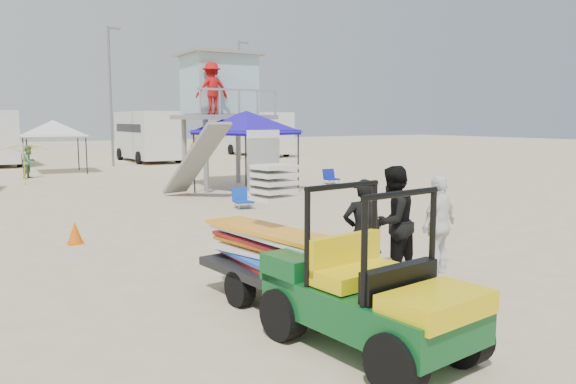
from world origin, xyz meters
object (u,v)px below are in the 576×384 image
surf_trailer (271,240)px  lifeguard_tower (219,90)px  utility_cart (369,278)px  canopy_blue (246,115)px  man_left (362,234)px

surf_trailer → lifeguard_tower: 14.77m
utility_cart → surf_trailer: bearing=89.9°
utility_cart → canopy_blue: 15.04m
canopy_blue → utility_cart: bearing=-111.4°
utility_cart → canopy_blue: canopy_blue is taller
lifeguard_tower → canopy_blue: size_ratio=1.41×
canopy_blue → lifeguard_tower: bearing=96.5°
man_left → canopy_blue: (3.93, 11.83, 2.01)m
surf_trailer → lifeguard_tower: size_ratio=0.50×
utility_cart → surf_trailer: 2.34m
utility_cart → surf_trailer: (0.00, 2.34, 0.02)m
man_left → surf_trailer: bearing=11.0°
lifeguard_tower → canopy_blue: 2.21m
surf_trailer → lifeguard_tower: bearing=68.9°
utility_cart → canopy_blue: bearing=68.6°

